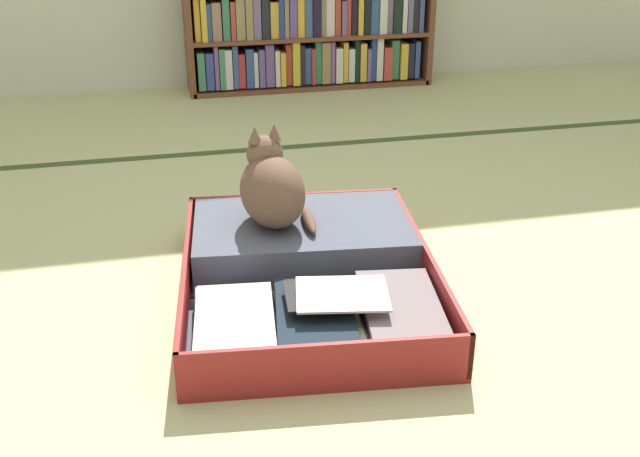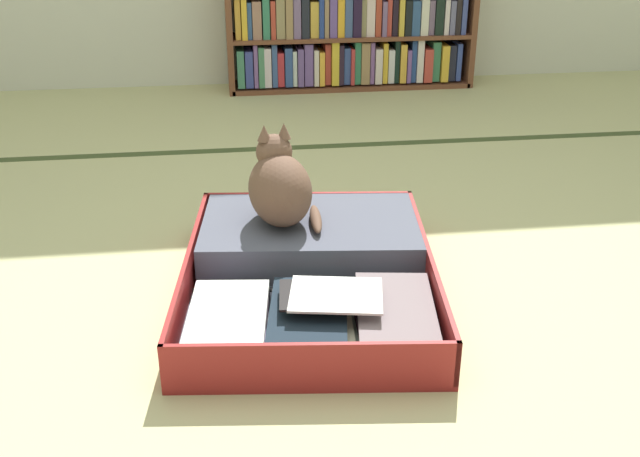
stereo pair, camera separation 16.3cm
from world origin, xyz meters
The scene contains 5 objects.
ground_plane centered at (0.00, 0.00, 0.00)m, with size 10.00×10.00×0.00m, color #C0BF84.
tatami_border centered at (0.00, 1.32, 0.00)m, with size 4.80×0.05×0.00m.
bookshelf centered at (0.43, 2.26, 0.38)m, with size 1.28×0.24×0.78m.
open_suitcase centered at (-0.02, 0.17, 0.05)m, with size 0.74×0.91×0.13m.
black_cat centered at (-0.09, 0.33, 0.23)m, with size 0.23×0.27×0.28m.
Camera 2 is at (-0.22, -1.65, 1.04)m, focal length 42.49 mm.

